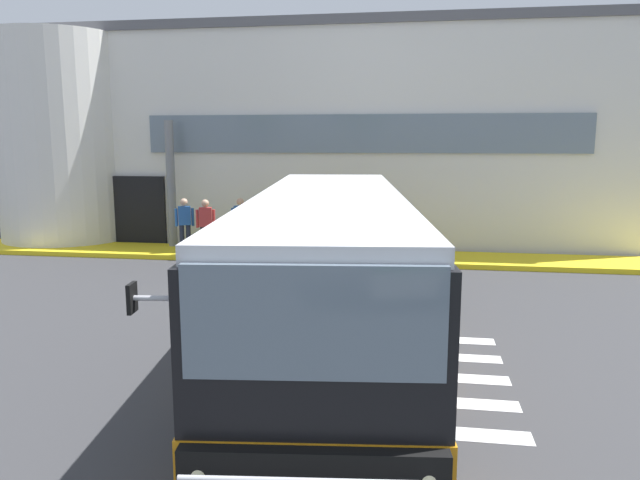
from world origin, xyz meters
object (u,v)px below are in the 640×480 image
at_px(passenger_by_doorway, 206,223).
at_px(passenger_at_curb_edge, 241,222).
at_px(safety_bollard_yellow, 272,250).
at_px(entry_support_column, 171,184).
at_px(passenger_near_column, 185,222).
at_px(bus_main_foreground, 330,268).

xyz_separation_m(passenger_by_doorway, passenger_at_curb_edge, (0.94, 0.56, -0.03)).
relative_size(passenger_at_curb_edge, safety_bollard_yellow, 1.86).
distance_m(passenger_at_curb_edge, safety_bollard_yellow, 1.87).
distance_m(entry_support_column, passenger_by_doorway, 2.21).
relative_size(passenger_near_column, passenger_at_curb_edge, 1.00).
height_order(entry_support_column, safety_bollard_yellow, entry_support_column).
xyz_separation_m(bus_main_foreground, passenger_at_curb_edge, (-3.85, 7.50, -0.26)).
bearing_deg(passenger_by_doorway, bus_main_foreground, -55.43).
bearing_deg(passenger_near_column, entry_support_column, 129.76).
relative_size(entry_support_column, passenger_at_curb_edge, 2.44).
bearing_deg(passenger_at_curb_edge, safety_bollard_yellow, -43.48).
bearing_deg(passenger_at_curb_edge, bus_main_foreground, -62.84).
bearing_deg(passenger_at_curb_edge, entry_support_column, 166.74).
bearing_deg(passenger_by_doorway, entry_support_column, 143.55).
relative_size(bus_main_foreground, passenger_at_curb_edge, 7.01).
bearing_deg(bus_main_foreground, safety_bollard_yellow, 112.22).
bearing_deg(passenger_by_doorway, passenger_near_column, 166.30).
xyz_separation_m(entry_support_column, passenger_near_column, (0.80, -0.96, -1.11)).
bearing_deg(entry_support_column, bus_main_foreground, -51.93).
bearing_deg(passenger_at_curb_edge, passenger_near_column, -167.46).
xyz_separation_m(entry_support_column, safety_bollard_yellow, (3.77, -1.80, -1.74)).
xyz_separation_m(passenger_near_column, passenger_by_doorway, (0.75, -0.18, 0.03)).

